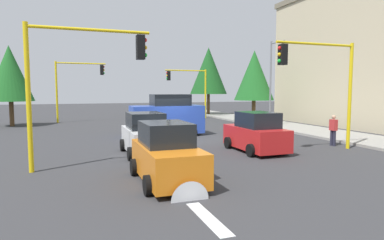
# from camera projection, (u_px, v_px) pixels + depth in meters

# --- Properties ---
(ground_plane) EXTENTS (120.00, 120.00, 0.00)m
(ground_plane) POSITION_uv_depth(u_px,v_px,m) (177.00, 140.00, 20.37)
(ground_plane) COLOR #353538
(sidewalk_kerb) EXTENTS (80.00, 4.00, 0.15)m
(sidewalk_kerb) POSITION_uv_depth(u_px,v_px,m) (276.00, 125.00, 28.56)
(sidewalk_kerb) COLOR gray
(sidewalk_kerb) RESTS_ON ground
(lane_arrow_near) EXTENTS (2.40, 1.10, 1.10)m
(lane_arrow_near) POSITION_uv_depth(u_px,v_px,m) (197.00, 207.00, 8.56)
(lane_arrow_near) COLOR silver
(lane_arrow_near) RESTS_ON ground
(traffic_signal_near_right) EXTENTS (0.36, 4.59, 5.49)m
(traffic_signal_near_right) POSITION_uv_depth(u_px,v_px,m) (80.00, 68.00, 12.50)
(traffic_signal_near_right) COLOR yellow
(traffic_signal_near_right) RESTS_ON ground
(traffic_signal_far_right) EXTENTS (0.36, 4.59, 5.74)m
(traffic_signal_far_right) POSITION_uv_depth(u_px,v_px,m) (77.00, 80.00, 31.24)
(traffic_signal_far_right) COLOR yellow
(traffic_signal_far_right) RESTS_ON ground
(traffic_signal_near_left) EXTENTS (0.36, 4.59, 5.44)m
(traffic_signal_near_left) POSITION_uv_depth(u_px,v_px,m) (322.00, 74.00, 16.28)
(traffic_signal_near_left) COLOR yellow
(traffic_signal_near_left) RESTS_ON ground
(traffic_signal_far_left) EXTENTS (0.36, 4.59, 5.28)m
(traffic_signal_far_left) POSITION_uv_depth(u_px,v_px,m) (189.00, 84.00, 35.05)
(traffic_signal_far_left) COLOR yellow
(traffic_signal_far_left) RESTS_ON ground
(street_lamp_curbside) EXTENTS (2.15, 0.28, 7.00)m
(street_lamp_curbside) POSITION_uv_depth(u_px,v_px,m) (273.00, 74.00, 26.43)
(street_lamp_curbside) COLOR slate
(street_lamp_curbside) RESTS_ON ground
(tree_opposite_side) EXTENTS (3.73, 3.73, 6.80)m
(tree_opposite_side) POSITION_uv_depth(u_px,v_px,m) (10.00, 73.00, 27.56)
(tree_opposite_side) COLOR brown
(tree_opposite_side) RESTS_ON ground
(tree_roadside_mid) EXTENTS (3.71, 3.71, 6.76)m
(tree_roadside_mid) POSITION_uv_depth(u_px,v_px,m) (254.00, 76.00, 30.81)
(tree_roadside_mid) COLOR brown
(tree_roadside_mid) RESTS_ON ground
(tree_roadside_far) EXTENTS (4.48, 4.48, 8.21)m
(tree_roadside_far) POSITION_uv_depth(u_px,v_px,m) (209.00, 71.00, 39.94)
(tree_roadside_far) COLOR brown
(tree_roadside_far) RESTS_ON ground
(delivery_van_blue) EXTENTS (2.22, 4.80, 2.77)m
(delivery_van_blue) POSITION_uv_depth(u_px,v_px,m) (167.00, 117.00, 22.10)
(delivery_van_blue) COLOR blue
(delivery_van_blue) RESTS_ON ground
(car_orange) EXTENTS (3.86, 2.02, 1.98)m
(car_orange) POSITION_uv_depth(u_px,v_px,m) (167.00, 155.00, 10.92)
(car_orange) COLOR orange
(car_orange) RESTS_ON ground
(car_red) EXTENTS (3.80, 2.06, 1.98)m
(car_red) POSITION_uv_depth(u_px,v_px,m) (256.00, 134.00, 16.35)
(car_red) COLOR red
(car_red) RESTS_ON ground
(car_white) EXTENTS (3.94, 2.12, 1.98)m
(car_white) POSITION_uv_depth(u_px,v_px,m) (146.00, 135.00, 15.68)
(car_white) COLOR white
(car_white) RESTS_ON ground
(pedestrian_crossing) EXTENTS (0.40, 0.24, 1.70)m
(pedestrian_crossing) POSITION_uv_depth(u_px,v_px,m) (333.00, 129.00, 18.00)
(pedestrian_crossing) COLOR #262638
(pedestrian_crossing) RESTS_ON ground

